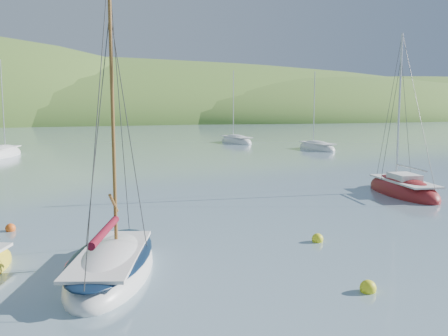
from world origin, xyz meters
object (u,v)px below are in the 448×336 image
object	(u,v)px
distant_sloop_a	(2,155)
daysailer_white	(112,267)
distant_sloop_b	(236,142)
sloop_red	(403,191)
distant_sloop_d	(317,148)

from	to	relation	value
distant_sloop_a	daysailer_white	bearing A→B (deg)	-63.82
daysailer_white	distant_sloop_a	size ratio (longest dim) A/B	0.95
daysailer_white	distant_sloop_a	xyz separation A→B (m)	(-6.08, 41.91, -0.05)
distant_sloop_a	distant_sloop_b	distance (m)	31.61
sloop_red	distant_sloop_a	bearing A→B (deg)	137.66
sloop_red	distant_sloop_d	distance (m)	30.50
distant_sloop_a	distant_sloop_d	distance (m)	35.97
sloop_red	distant_sloop_b	world-z (taller)	distant_sloop_b
distant_sloop_d	sloop_red	bearing A→B (deg)	-110.28
distant_sloop_a	distant_sloop_b	xyz separation A→B (m)	(30.36, 8.82, 0.00)
daysailer_white	distant_sloop_b	size ratio (longest dim) A/B	0.94
distant_sloop_b	daysailer_white	bearing A→B (deg)	-120.28
distant_sloop_a	distant_sloop_b	world-z (taller)	distant_sloop_b
sloop_red	distant_sloop_a	xyz separation A→B (m)	(-24.88, 33.24, -0.02)
daysailer_white	distant_sloop_b	bearing A→B (deg)	83.79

